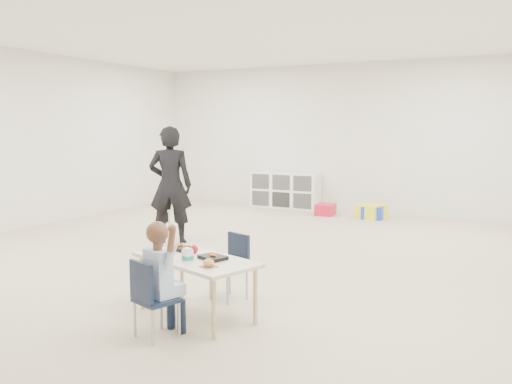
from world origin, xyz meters
The scene contains 16 objects.
room centered at (0.00, 0.00, 1.40)m, with size 9.00×9.02×2.80m.
table centered at (0.69, -1.80, 0.26)m, with size 1.23×0.88×0.51m.
chair_near centered at (0.67, -2.32, 0.31)m, with size 0.30×0.28×0.61m, color #101A32, non-canonical shape.
chair_far centered at (0.71, -1.28, 0.31)m, with size 0.30×0.28×0.61m, color #101A32, non-canonical shape.
child centered at (0.67, -2.32, 0.48)m, with size 0.41×0.41×0.96m, color #BCDDFF, non-canonical shape.
lunch_tray_near centered at (0.84, -1.78, 0.52)m, with size 0.22×0.16×0.03m, color black.
lunch_tray_far centered at (0.41, -1.60, 0.52)m, with size 0.22×0.16×0.03m, color black.
milk_carton centered at (0.69, -1.91, 0.56)m, with size 0.07×0.07×0.10m, color white.
bread_roll centered at (0.95, -2.01, 0.54)m, with size 0.09×0.09×0.07m, color tan.
apple_near centered at (0.59, -1.67, 0.54)m, with size 0.07×0.07×0.07m, color maroon.
apple_far centered at (0.21, -1.67, 0.54)m, with size 0.07×0.07×0.07m, color maroon.
cubby_shelf centered at (-1.20, 4.28, 0.35)m, with size 1.40×0.40×0.70m, color white.
adult centered at (-1.24, 0.51, 0.81)m, with size 0.59×0.39×1.62m, color black.
bin_red centered at (-0.16, 3.77, 0.10)m, with size 0.32×0.41×0.20m, color red.
bin_yellow centered at (0.68, 3.80, 0.12)m, with size 0.38×0.49×0.24m, color yellow.
bin_blue centered at (0.71, 3.80, 0.11)m, with size 0.36×0.46×0.23m, color #1C33D4.
Camera 1 is at (3.17, -5.53, 1.60)m, focal length 38.00 mm.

